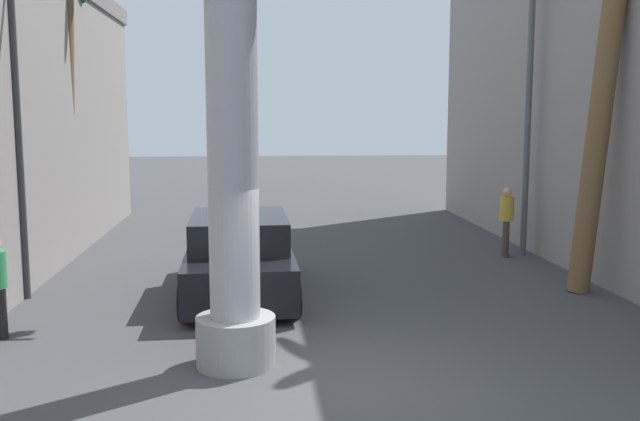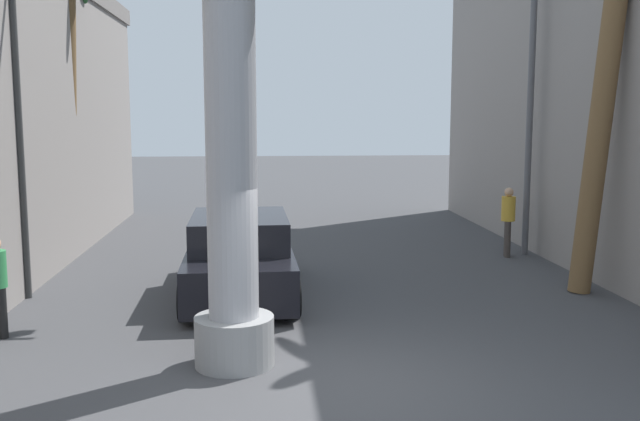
# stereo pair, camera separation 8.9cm
# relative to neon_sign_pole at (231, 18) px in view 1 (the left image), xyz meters

# --- Properties ---
(ground_plane) EXTENTS (84.13, 84.13, 0.00)m
(ground_plane) POSITION_rel_neon_sign_pole_xyz_m (1.46, 8.96, -4.77)
(ground_plane) COLOR #424244
(neon_sign_pole) EXTENTS (2.74, 1.12, 10.31)m
(neon_sign_pole) POSITION_rel_neon_sign_pole_xyz_m (0.00, 0.00, 0.00)
(neon_sign_pole) COLOR #9E9EA3
(neon_sign_pole) RESTS_ON ground
(street_lamp) EXTENTS (2.71, 0.28, 7.14)m
(street_lamp) POSITION_rel_neon_sign_pole_xyz_m (6.58, 7.39, -0.42)
(street_lamp) COLOR #59595E
(street_lamp) RESTS_ON ground
(traffic_light_mast) EXTENTS (4.72, 0.32, 6.15)m
(traffic_light_mast) POSITION_rel_neon_sign_pole_xyz_m (-2.70, 4.05, -0.48)
(traffic_light_mast) COLOR #333333
(traffic_light_mast) RESTS_ON ground
(car_lead) EXTENTS (2.19, 4.79, 1.56)m
(car_lead) POSITION_rel_neon_sign_pole_xyz_m (-0.03, 4.01, -4.03)
(car_lead) COLOR black
(car_lead) RESTS_ON ground
(palm_tree_mid_left) EXTENTS (2.41, 2.56, 7.08)m
(palm_tree_mid_left) POSITION_rel_neon_sign_pole_xyz_m (-4.33, 8.51, -0.74)
(palm_tree_mid_left) COLOR brown
(palm_tree_mid_left) RESTS_ON ground
(palm_tree_near_right) EXTENTS (2.93, 3.05, 9.31)m
(palm_tree_near_right) POSITION_rel_neon_sign_pole_xyz_m (7.02, 3.59, 0.52)
(palm_tree_near_right) COLOR brown
(palm_tree_near_right) RESTS_ON ground
(pedestrian_mid_right) EXTENTS (0.41, 0.41, 1.72)m
(pedestrian_mid_right) POSITION_rel_neon_sign_pole_xyz_m (6.47, 7.17, -3.76)
(pedestrian_mid_right) COLOR #3F3833
(pedestrian_mid_right) RESTS_ON ground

